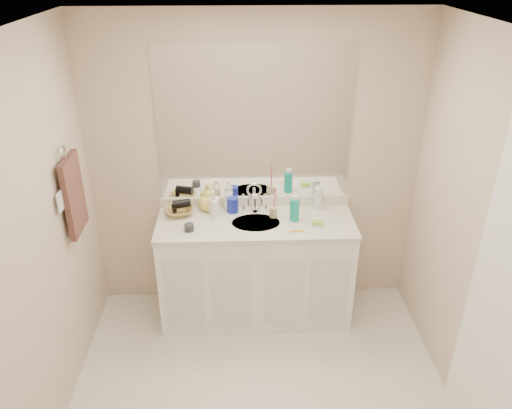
% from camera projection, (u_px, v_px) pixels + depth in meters
% --- Properties ---
extents(ceiling, '(2.60, 2.60, 0.02)m').
position_uv_depth(ceiling, '(264.00, 36.00, 2.22)').
color(ceiling, white).
rests_on(ceiling, wall_back).
extents(wall_back, '(2.60, 0.02, 2.40)m').
position_uv_depth(wall_back, '(254.00, 169.00, 3.92)').
color(wall_back, beige).
rests_on(wall_back, floor).
extents(wall_left, '(0.02, 2.60, 2.40)m').
position_uv_depth(wall_left, '(26.00, 266.00, 2.73)').
color(wall_left, beige).
rests_on(wall_left, floor).
extents(wall_right, '(0.02, 2.60, 2.40)m').
position_uv_depth(wall_right, '(492.00, 256.00, 2.81)').
color(wall_right, beige).
rests_on(wall_right, floor).
extents(vanity_cabinet, '(1.50, 0.55, 0.85)m').
position_uv_depth(vanity_cabinet, '(256.00, 270.00, 4.03)').
color(vanity_cabinet, white).
rests_on(vanity_cabinet, floor).
extents(countertop, '(1.52, 0.57, 0.03)m').
position_uv_depth(countertop, '(256.00, 223.00, 3.83)').
color(countertop, silver).
rests_on(countertop, vanity_cabinet).
extents(backsplash, '(1.52, 0.03, 0.08)m').
position_uv_depth(backsplash, '(255.00, 201.00, 4.04)').
color(backsplash, silver).
rests_on(backsplash, countertop).
extents(sink_basin, '(0.37, 0.37, 0.02)m').
position_uv_depth(sink_basin, '(256.00, 224.00, 3.81)').
color(sink_basin, beige).
rests_on(sink_basin, countertop).
extents(faucet, '(0.02, 0.02, 0.11)m').
position_uv_depth(faucet, '(255.00, 205.00, 3.94)').
color(faucet, silver).
rests_on(faucet, countertop).
extents(mirror, '(1.48, 0.01, 1.20)m').
position_uv_depth(mirror, '(254.00, 125.00, 3.75)').
color(mirror, white).
rests_on(mirror, wall_back).
extents(blue_mug, '(0.12, 0.12, 0.12)m').
position_uv_depth(blue_mug, '(233.00, 205.00, 3.94)').
color(blue_mug, '#1722A0').
rests_on(blue_mug, countertop).
extents(tan_cup, '(0.07, 0.07, 0.08)m').
position_uv_depth(tan_cup, '(273.00, 212.00, 3.87)').
color(tan_cup, tan).
rests_on(tan_cup, countertop).
extents(toothbrush, '(0.02, 0.04, 0.22)m').
position_uv_depth(toothbrush, '(275.00, 200.00, 3.82)').
color(toothbrush, '#ED3E63').
rests_on(toothbrush, tan_cup).
extents(mouthwash_bottle, '(0.09, 0.09, 0.17)m').
position_uv_depth(mouthwash_bottle, '(295.00, 210.00, 3.81)').
color(mouthwash_bottle, '#0DA38D').
rests_on(mouthwash_bottle, countertop).
extents(clear_pump_bottle, '(0.07, 0.07, 0.18)m').
position_uv_depth(clear_pump_bottle, '(318.00, 198.00, 3.97)').
color(clear_pump_bottle, white).
rests_on(clear_pump_bottle, countertop).
extents(soap_dish, '(0.10, 0.09, 0.01)m').
position_uv_depth(soap_dish, '(317.00, 225.00, 3.77)').
color(soap_dish, white).
rests_on(soap_dish, countertop).
extents(green_soap, '(0.08, 0.06, 0.03)m').
position_uv_depth(green_soap, '(317.00, 222.00, 3.76)').
color(green_soap, '#89DB35').
rests_on(green_soap, soap_dish).
extents(orange_comb, '(0.11, 0.04, 0.00)m').
position_uv_depth(orange_comb, '(297.00, 231.00, 3.69)').
color(orange_comb, orange).
rests_on(orange_comb, countertop).
extents(dark_jar, '(0.09, 0.09, 0.05)m').
position_uv_depth(dark_jar, '(189.00, 227.00, 3.69)').
color(dark_jar, '#29282E').
rests_on(dark_jar, countertop).
extents(extra_white_bottle, '(0.05, 0.05, 0.14)m').
position_uv_depth(extra_white_bottle, '(215.00, 210.00, 3.84)').
color(extra_white_bottle, white).
rests_on(extra_white_bottle, countertop).
extents(soap_bottle_white, '(0.09, 0.09, 0.20)m').
position_uv_depth(soap_bottle_white, '(229.00, 198.00, 3.96)').
color(soap_bottle_white, white).
rests_on(soap_bottle_white, countertop).
extents(soap_bottle_cream, '(0.09, 0.09, 0.19)m').
position_uv_depth(soap_bottle_cream, '(214.00, 202.00, 3.91)').
color(soap_bottle_cream, '#F7EFCA').
rests_on(soap_bottle_cream, countertop).
extents(soap_bottle_yellow, '(0.15, 0.15, 0.17)m').
position_uv_depth(soap_bottle_yellow, '(207.00, 201.00, 3.95)').
color(soap_bottle_yellow, '#FBEA61').
rests_on(soap_bottle_yellow, countertop).
extents(wicker_basket, '(0.27, 0.27, 0.05)m').
position_uv_depth(wicker_basket, '(180.00, 211.00, 3.92)').
color(wicker_basket, '#A98744').
rests_on(wicker_basket, countertop).
extents(hair_dryer, '(0.15, 0.10, 0.07)m').
position_uv_depth(hair_dryer, '(182.00, 204.00, 3.89)').
color(hair_dryer, black).
rests_on(hair_dryer, wicker_basket).
extents(towel_ring, '(0.01, 0.11, 0.11)m').
position_uv_depth(towel_ring, '(63.00, 154.00, 3.25)').
color(towel_ring, silver).
rests_on(towel_ring, wall_left).
extents(hand_towel, '(0.04, 0.32, 0.55)m').
position_uv_depth(hand_towel, '(74.00, 195.00, 3.39)').
color(hand_towel, '#39221E').
rests_on(hand_towel, towel_ring).
extents(switch_plate, '(0.01, 0.08, 0.13)m').
position_uv_depth(switch_plate, '(60.00, 202.00, 3.19)').
color(switch_plate, white).
rests_on(switch_plate, wall_left).
extents(door, '(0.02, 0.82, 2.00)m').
position_uv_depth(door, '(508.00, 319.00, 2.64)').
color(door, white).
rests_on(door, floor).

